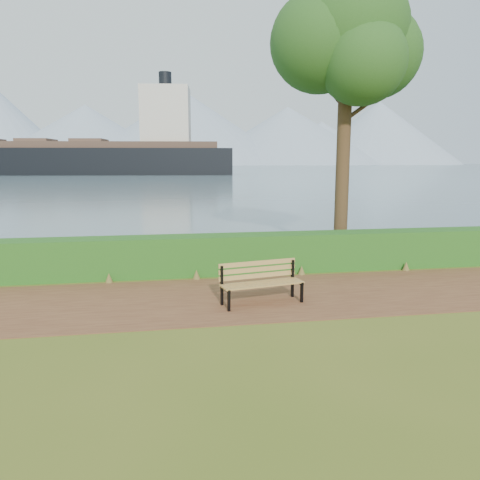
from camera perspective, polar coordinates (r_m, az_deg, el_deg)
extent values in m
plane|color=#4D601B|center=(9.86, 2.05, -7.44)|extent=(140.00, 140.00, 0.00)
cube|color=#5A301E|center=(10.14, 1.70, -6.93)|extent=(40.00, 3.40, 0.01)
cube|color=#1C4D16|center=(12.22, -0.40, -1.68)|extent=(32.00, 0.85, 1.00)
cube|color=#405A68|center=(269.25, -9.33, 8.83)|extent=(700.00, 510.00, 0.00)
cone|color=#8398AF|center=(408.93, -18.20, 12.06)|extent=(160.00, 160.00, 48.00)
cone|color=#8398AF|center=(415.76, -6.77, 13.38)|extent=(190.00, 190.00, 62.00)
cone|color=#8398AF|center=(424.84, 5.79, 12.51)|extent=(170.00, 170.00, 50.00)
cone|color=#8398AF|center=(466.06, 16.45, 12.40)|extent=(150.00, 150.00, 58.00)
cone|color=#8398AF|center=(439.55, -10.89, 11.31)|extent=(120.00, 120.00, 35.00)
cone|color=#8398AF|center=(460.36, 9.85, 11.56)|extent=(130.00, 130.00, 40.00)
cube|color=black|center=(9.14, -1.37, -7.42)|extent=(0.06, 0.07, 0.43)
cube|color=black|center=(9.46, -2.23, -5.60)|extent=(0.06, 0.07, 0.82)
cube|color=black|center=(9.28, -1.81, -5.97)|extent=(0.15, 0.49, 0.05)
cube|color=black|center=(9.77, 7.54, -6.37)|extent=(0.06, 0.07, 0.43)
cube|color=black|center=(10.08, 6.42, -4.71)|extent=(0.06, 0.07, 0.82)
cube|color=black|center=(9.90, 6.98, -5.04)|extent=(0.15, 0.49, 0.05)
cube|color=olive|center=(9.39, 3.18, -5.60)|extent=(1.69, 0.43, 0.03)
cube|color=olive|center=(9.50, 2.88, -5.43)|extent=(1.69, 0.43, 0.03)
cube|color=olive|center=(9.60, 2.59, -5.26)|extent=(1.69, 0.43, 0.03)
cube|color=olive|center=(9.71, 2.30, -5.09)|extent=(1.69, 0.43, 0.03)
cube|color=olive|center=(9.73, 2.17, -4.36)|extent=(1.69, 0.38, 0.10)
cube|color=olive|center=(9.70, 2.18, -3.60)|extent=(1.69, 0.38, 0.10)
cube|color=olive|center=(9.67, 2.18, -2.83)|extent=(1.69, 0.38, 0.10)
cylinder|color=#362216|center=(14.23, 12.53, 12.10)|extent=(0.40, 0.40, 7.14)
sphere|color=#1C4517|center=(14.68, 12.98, 23.77)|extent=(3.37, 3.37, 3.37)
sphere|color=#1C4517|center=(15.00, 16.26, 20.99)|extent=(2.58, 2.58, 2.58)
sphere|color=#1C4517|center=(14.28, 9.69, 22.65)|extent=(2.78, 2.78, 2.78)
sphere|color=#1C4517|center=(13.85, 14.67, 20.38)|extent=(2.38, 2.38, 2.38)
sphere|color=#1C4517|center=(15.31, 11.00, 25.14)|extent=(2.18, 2.18, 2.18)
cylinder|color=#362216|center=(14.46, 14.34, 15.15)|extent=(1.04, 0.12, 0.78)
cylinder|color=#362216|center=(14.30, 11.02, 17.33)|extent=(0.81, 0.37, 0.71)
cube|color=black|center=(110.14, -22.05, 8.25)|extent=(79.18, 21.67, 7.83)
cube|color=#453329|center=(110.18, -22.20, 10.63)|extent=(72.82, 19.69, 1.34)
cube|color=beige|center=(105.06, -9.00, 14.60)|extent=(11.10, 10.37, 12.30)
cylinder|color=black|center=(105.96, -9.11, 18.52)|extent=(2.68, 2.68, 3.91)
cube|color=brown|center=(111.12, -23.56, 11.00)|extent=(7.55, 8.14, 0.89)
cube|color=brown|center=(107.73, -17.88, 11.39)|extent=(7.55, 8.14, 0.89)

